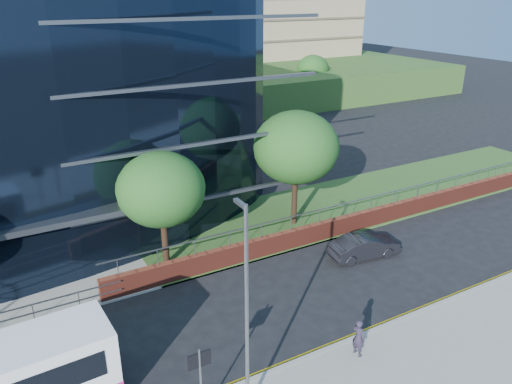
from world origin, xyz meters
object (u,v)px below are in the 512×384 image
streetlight_east (246,308)px  pedestrian (358,337)px  tree_far_c (161,189)px  street_sign (200,368)px  parked_car (364,246)px  tree_dist_e (211,78)px  tree_far_d (296,147)px  tree_dist_f (313,69)px

streetlight_east → pedestrian: size_ratio=4.77×
streetlight_east → pedestrian: (5.32, 0.31, -3.45)m
tree_far_c → pedestrian: size_ratio=3.89×
street_sign → parked_car: (12.62, 6.06, -1.47)m
street_sign → tree_dist_e: 45.99m
tree_far_d → pedestrian: (-4.68, -11.87, -4.20)m
tree_far_d → parked_car: tree_far_d is taller
street_sign → streetlight_east: streetlight_east is taller
streetlight_east → parked_car: 13.49m
street_sign → tree_dist_e: bearing=64.9°
street_sign → streetlight_east: 2.80m
tree_dist_f → street_sign: bearing=-129.2°
tree_dist_e → street_sign: bearing=-115.1°
tree_far_d → tree_dist_e: tree_far_d is taller
tree_far_c → tree_far_d: size_ratio=0.87×
tree_far_d → street_sign: bearing=-134.8°
street_sign → tree_far_c: (2.50, 10.59, 2.39)m
tree_far_d → tree_dist_f: (24.00, 32.00, -0.98)m
streetlight_east → tree_far_c: bearing=84.9°
tree_far_d → pedestrian: bearing=-111.5°
street_sign → tree_far_d: (11.50, 11.59, 3.04)m
streetlight_east → tree_far_d: bearing=50.6°
tree_far_d → streetlight_east: 15.77m
tree_far_d → tree_dist_e: size_ratio=1.14×
tree_far_d → streetlight_east: size_ratio=0.93×
tree_dist_f → streetlight_east: 55.74m
tree_far_c → tree_dist_e: size_ratio=1.00×
tree_far_d → parked_car: 7.22m
pedestrian → tree_dist_f: bearing=-39.4°
street_sign → tree_far_c: tree_far_c is taller
street_sign → parked_car: 14.07m
tree_far_c → tree_dist_f: bearing=45.0°
tree_dist_f → parked_car: (-22.88, -37.53, -3.53)m
streetlight_east → tree_dist_f: bearing=52.4°
tree_far_d → parked_car: (1.12, -5.53, -4.51)m
tree_dist_e → parked_car: 36.39m
tree_dist_e → tree_dist_f: (16.00, 2.00, -0.33)m
tree_far_c → parked_car: size_ratio=1.59×
tree_dist_f → parked_car: tree_dist_f is taller
tree_dist_e → pedestrian: (-12.68, -41.87, -3.55)m
tree_far_d → tree_dist_f: tree_far_d is taller
street_sign → tree_dist_f: size_ratio=0.46×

